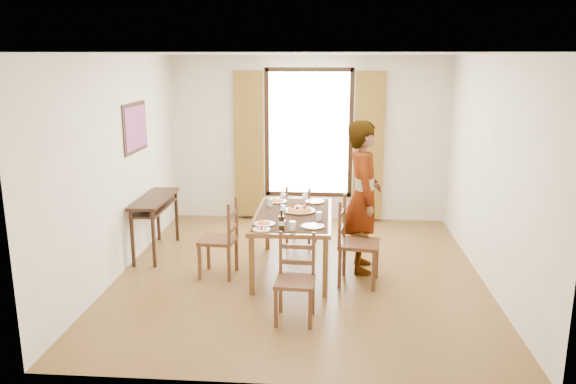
# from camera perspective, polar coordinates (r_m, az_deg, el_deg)

# --- Properties ---
(ground) EXTENTS (5.00, 5.00, 0.00)m
(ground) POSITION_cam_1_polar(r_m,az_deg,el_deg) (7.19, 1.21, -8.20)
(ground) COLOR brown
(ground) RESTS_ON ground
(room_shell) EXTENTS (4.60, 5.10, 2.74)m
(room_shell) POSITION_cam_1_polar(r_m,az_deg,el_deg) (6.90, 1.29, 4.19)
(room_shell) COLOR white
(room_shell) RESTS_ON ground
(console_table) EXTENTS (0.38, 1.20, 0.80)m
(console_table) POSITION_cam_1_polar(r_m,az_deg,el_deg) (7.90, -13.38, -1.33)
(console_table) COLOR black
(console_table) RESTS_ON ground
(dining_table) EXTENTS (0.95, 1.70, 0.76)m
(dining_table) POSITION_cam_1_polar(r_m,az_deg,el_deg) (7.05, 0.53, -2.72)
(dining_table) COLOR brown
(dining_table) RESTS_ON ground
(chair_west) EXTENTS (0.46, 0.46, 0.97)m
(chair_west) POSITION_cam_1_polar(r_m,az_deg,el_deg) (7.00, -6.85, -4.94)
(chair_west) COLOR #55341C
(chair_west) RESTS_ON ground
(chair_north) EXTENTS (0.47, 0.47, 0.88)m
(chair_north) POSITION_cam_1_polar(r_m,az_deg,el_deg) (8.12, 1.32, -2.56)
(chair_north) COLOR #55341C
(chair_north) RESTS_ON ground
(chair_south) EXTENTS (0.42, 0.42, 0.91)m
(chair_south) POSITION_cam_1_polar(r_m,az_deg,el_deg) (5.84, 0.75, -9.05)
(chair_south) COLOR #55341C
(chair_south) RESTS_ON ground
(chair_east) EXTENTS (0.53, 0.53, 1.05)m
(chair_east) POSITION_cam_1_polar(r_m,az_deg,el_deg) (6.77, 6.91, -5.29)
(chair_east) COLOR #55341C
(chair_east) RESTS_ON ground
(man) EXTENTS (0.72, 0.49, 1.92)m
(man) POSITION_cam_1_polar(r_m,az_deg,el_deg) (7.08, 7.67, -0.51)
(man) COLOR gray
(man) RESTS_ON ground
(plate_sw) EXTENTS (0.27, 0.27, 0.05)m
(plate_sw) POSITION_cam_1_polar(r_m,az_deg,el_deg) (6.56, -2.46, -3.12)
(plate_sw) COLOR silver
(plate_sw) RESTS_ON dining_table
(plate_se) EXTENTS (0.27, 0.27, 0.05)m
(plate_se) POSITION_cam_1_polar(r_m,az_deg,el_deg) (6.47, 2.53, -3.36)
(plate_se) COLOR silver
(plate_se) RESTS_ON dining_table
(plate_nw) EXTENTS (0.27, 0.27, 0.05)m
(plate_nw) POSITION_cam_1_polar(r_m,az_deg,el_deg) (7.57, -1.09, -0.83)
(plate_nw) COLOR silver
(plate_nw) RESTS_ON dining_table
(plate_ne) EXTENTS (0.27, 0.27, 0.05)m
(plate_ne) POSITION_cam_1_polar(r_m,az_deg,el_deg) (7.56, 2.72, -0.86)
(plate_ne) COLOR silver
(plate_ne) RESTS_ON dining_table
(pasta_platter) EXTENTS (0.40, 0.40, 0.10)m
(pasta_platter) POSITION_cam_1_polar(r_m,az_deg,el_deg) (7.08, 1.16, -1.65)
(pasta_platter) COLOR #CB501A
(pasta_platter) RESTS_ON dining_table
(caprese_plate) EXTENTS (0.20, 0.20, 0.04)m
(caprese_plate) POSITION_cam_1_polar(r_m,az_deg,el_deg) (6.37, -2.70, -3.72)
(caprese_plate) COLOR silver
(caprese_plate) RESTS_ON dining_table
(wine_glass_a) EXTENTS (0.08, 0.08, 0.18)m
(wine_glass_a) POSITION_cam_1_polar(r_m,az_deg,el_deg) (6.68, -0.48, -2.22)
(wine_glass_a) COLOR white
(wine_glass_a) RESTS_ON dining_table
(wine_glass_b) EXTENTS (0.08, 0.08, 0.18)m
(wine_glass_b) POSITION_cam_1_polar(r_m,az_deg,el_deg) (7.33, 1.73, -0.79)
(wine_glass_b) COLOR white
(wine_glass_b) RESTS_ON dining_table
(wine_glass_c) EXTENTS (0.08, 0.08, 0.18)m
(wine_glass_c) POSITION_cam_1_polar(r_m,az_deg,el_deg) (7.36, -0.50, -0.73)
(wine_glass_c) COLOR white
(wine_glass_c) RESTS_ON dining_table
(tumbler_a) EXTENTS (0.07, 0.07, 0.10)m
(tumbler_a) POSITION_cam_1_polar(r_m,az_deg,el_deg) (6.74, 3.16, -2.46)
(tumbler_a) COLOR silver
(tumbler_a) RESTS_ON dining_table
(tumbler_b) EXTENTS (0.07, 0.07, 0.10)m
(tumbler_b) POSITION_cam_1_polar(r_m,az_deg,el_deg) (7.36, -1.82, -1.07)
(tumbler_b) COLOR silver
(tumbler_b) RESTS_ON dining_table
(tumbler_c) EXTENTS (0.07, 0.07, 0.10)m
(tumbler_c) POSITION_cam_1_polar(r_m,az_deg,el_deg) (6.35, 0.46, -3.45)
(tumbler_c) COLOR silver
(tumbler_c) RESTS_ON dining_table
(wine_bottle) EXTENTS (0.07, 0.07, 0.25)m
(wine_bottle) POSITION_cam_1_polar(r_m,az_deg,el_deg) (6.28, -0.66, -2.94)
(wine_bottle) COLOR black
(wine_bottle) RESTS_ON dining_table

